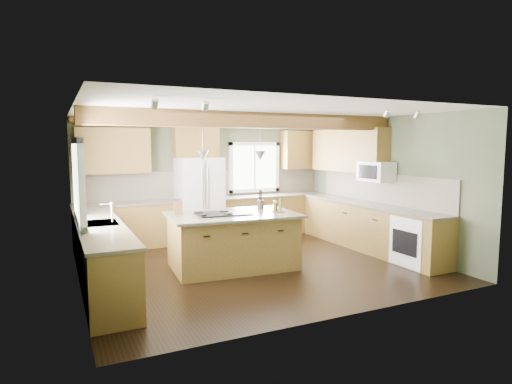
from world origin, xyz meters
name	(u,v)px	position (x,y,z in m)	size (l,w,h in m)	color
floor	(255,265)	(0.00, 0.00, 0.00)	(5.60, 5.60, 0.00)	black
ceiling	(255,112)	(0.00, 0.00, 2.60)	(5.60, 5.60, 0.00)	silver
wall_back	(207,180)	(0.00, 2.50, 1.30)	(5.60, 5.60, 0.00)	#464D36
wall_left	(76,199)	(-2.80, 0.00, 1.30)	(5.00, 5.00, 0.00)	#464D36
wall_right	(383,184)	(2.80, 0.00, 1.30)	(5.00, 5.00, 0.00)	#464D36
ceiling_beam	(254,120)	(0.00, 0.02, 2.47)	(5.55, 0.26, 0.26)	brown
soffit_trim	(208,123)	(0.00, 2.40, 2.54)	(5.55, 0.20, 0.10)	brown
backsplash_back	(207,184)	(0.00, 2.48, 1.21)	(5.58, 0.03, 0.58)	brown
backsplash_right	(380,188)	(2.78, 0.05, 1.21)	(0.03, 3.70, 0.58)	brown
base_cab_back_left	(127,226)	(-1.79, 2.20, 0.44)	(2.02, 0.60, 0.88)	brown
counter_back_left	(127,204)	(-1.79, 2.20, 0.90)	(2.06, 0.64, 0.04)	#443C32
base_cab_back_right	(272,215)	(1.49, 2.20, 0.44)	(2.62, 0.60, 0.88)	brown
counter_back_right	(272,195)	(1.49, 2.20, 0.90)	(2.66, 0.64, 0.04)	#443C32
base_cab_left	(101,255)	(-2.50, 0.05, 0.44)	(0.60, 3.70, 0.88)	brown
counter_left	(99,224)	(-2.50, 0.05, 0.90)	(0.64, 3.74, 0.04)	#443C32
base_cab_right	(368,227)	(2.50, 0.05, 0.44)	(0.60, 3.70, 0.88)	brown
counter_right	(368,204)	(2.50, 0.05, 0.90)	(0.64, 3.74, 0.04)	#443C32
upper_cab_back_left	(113,151)	(-1.99, 2.33, 1.95)	(1.40, 0.35, 0.90)	brown
upper_cab_over_fridge	(196,141)	(-0.30, 2.33, 2.15)	(0.96, 0.35, 0.70)	brown
upper_cab_right	(348,150)	(2.62, 0.90, 1.95)	(0.35, 2.20, 0.90)	brown
upper_cab_back_corner	(300,150)	(2.30, 2.33, 1.95)	(0.90, 0.35, 0.90)	brown
window_left	(77,181)	(-2.78, 0.05, 1.55)	(0.04, 1.60, 1.05)	white
window_back	(254,167)	(1.15, 2.48, 1.55)	(1.10, 0.04, 1.00)	white
sink	(99,224)	(-2.50, 0.05, 0.91)	(0.50, 0.65, 0.03)	#262628
faucet	(112,213)	(-2.32, 0.05, 1.05)	(0.02, 0.02, 0.28)	#B2B2B7
dishwasher	(112,280)	(-2.49, -1.25, 0.43)	(0.60, 0.60, 0.84)	white
oven	(418,241)	(2.49, -1.25, 0.43)	(0.60, 0.72, 0.84)	white
microwave	(376,172)	(2.58, -0.05, 1.55)	(0.40, 0.70, 0.38)	white
pendant_left	(203,156)	(-0.90, 0.05, 1.88)	(0.18, 0.18, 0.16)	#B2B2B7
pendant_right	(260,156)	(0.10, -0.02, 1.88)	(0.18, 0.18, 0.16)	#B2B2B7
refrigerator	(199,200)	(-0.30, 2.12, 0.90)	(0.90, 0.74, 1.80)	white
island	(233,242)	(-0.40, 0.02, 0.44)	(1.99, 1.21, 0.88)	brown
island_top	(233,215)	(-0.40, 0.02, 0.90)	(2.12, 1.35, 0.04)	#443C32
cooktop	(223,213)	(-0.57, 0.03, 0.93)	(0.86, 0.57, 0.02)	black
knife_block	(178,208)	(-1.26, 0.25, 1.03)	(0.13, 0.10, 0.22)	brown
utensil_crock	(261,204)	(0.27, 0.32, 1.00)	(0.12, 0.12, 0.16)	#362F2B
bottle_tray	(278,205)	(0.38, -0.13, 1.03)	(0.24, 0.24, 0.22)	brown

